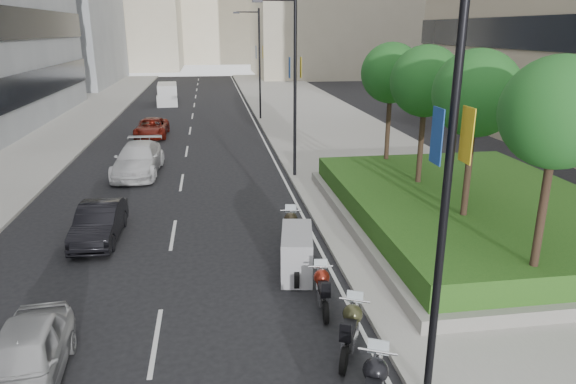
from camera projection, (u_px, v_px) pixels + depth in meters
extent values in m
cube|color=#9E9B93|center=(330.00, 131.00, 38.71)|extent=(10.00, 100.00, 0.15)
cube|color=#9E9B93|center=(36.00, 139.00, 35.71)|extent=(8.00, 100.00, 0.15)
cube|color=silver|center=(260.00, 134.00, 37.97)|extent=(0.12, 100.00, 0.01)
cube|color=silver|center=(189.00, 136.00, 37.23)|extent=(0.12, 100.00, 0.01)
cube|color=gray|center=(473.00, 219.00, 19.92)|extent=(10.00, 14.00, 0.40)
cube|color=#164313|center=(474.00, 204.00, 19.74)|extent=(9.40, 13.40, 0.80)
cylinder|color=#332319|center=(540.00, 223.00, 13.39)|extent=(0.22, 0.22, 4.00)
sphere|color=#1B5721|center=(558.00, 113.00, 12.51)|extent=(2.80, 2.80, 2.80)
cylinder|color=#332319|center=(467.00, 181.00, 17.16)|extent=(0.22, 0.22, 4.00)
sphere|color=#1B5721|center=(477.00, 93.00, 16.28)|extent=(2.80, 2.80, 2.80)
cylinder|color=#332319|center=(420.00, 153.00, 20.93)|extent=(0.22, 0.22, 4.00)
sphere|color=#1B5721|center=(426.00, 81.00, 20.05)|extent=(2.80, 2.80, 2.80)
cylinder|color=#332319|center=(388.00, 134.00, 24.70)|extent=(0.22, 0.22, 4.00)
sphere|color=#1B5721|center=(391.00, 73.00, 23.82)|extent=(2.80, 2.80, 2.80)
cylinder|color=black|center=(446.00, 195.00, 9.37)|extent=(0.16, 0.16, 9.00)
cube|color=yellow|center=(467.00, 135.00, 9.08)|extent=(0.02, 0.45, 1.00)
cube|color=navy|center=(437.00, 136.00, 9.00)|extent=(0.02, 0.45, 1.00)
cylinder|color=black|center=(295.00, 90.00, 25.39)|extent=(0.16, 0.16, 9.00)
cylinder|color=black|center=(276.00, 0.00, 23.99)|extent=(1.80, 0.10, 0.10)
cube|color=black|center=(257.00, 1.00, 23.88)|extent=(0.50, 0.22, 0.14)
cube|color=yellow|center=(301.00, 67.00, 25.10)|extent=(0.02, 0.45, 1.00)
cube|color=navy|center=(289.00, 68.00, 25.02)|extent=(0.02, 0.45, 1.00)
cylinder|color=black|center=(260.00, 66.00, 42.35)|extent=(0.16, 0.16, 9.00)
cylinder|color=black|center=(248.00, 12.00, 40.95)|extent=(1.80, 0.10, 0.10)
cube|color=black|center=(236.00, 13.00, 40.84)|extent=(0.50, 0.22, 0.14)
cube|color=yellow|center=(263.00, 52.00, 42.06)|extent=(0.02, 0.45, 1.00)
cube|color=navy|center=(256.00, 52.00, 41.98)|extent=(0.02, 0.45, 1.00)
cylinder|color=black|center=(377.00, 378.00, 10.87)|extent=(0.40, 0.66, 0.67)
sphere|color=black|center=(376.00, 370.00, 10.18)|extent=(0.52, 0.52, 0.52)
cylinder|color=silver|center=(378.00, 352.00, 10.37)|extent=(0.75, 0.38, 0.05)
cylinder|color=black|center=(344.00, 361.00, 11.47)|extent=(0.37, 0.62, 0.63)
cylinder|color=black|center=(355.00, 323.00, 12.95)|extent=(0.37, 0.62, 0.63)
cube|color=silver|center=(350.00, 336.00, 12.11)|extent=(0.63, 0.91, 0.42)
sphere|color=#30301B|center=(353.00, 314.00, 12.30)|extent=(0.49, 0.49, 0.49)
cube|color=black|center=(348.00, 331.00, 11.74)|extent=(0.57, 0.81, 0.16)
cylinder|color=silver|center=(355.00, 300.00, 12.48)|extent=(0.70, 0.36, 0.05)
cylinder|color=black|center=(326.00, 313.00, 13.46)|extent=(0.17, 0.59, 0.58)
cylinder|color=black|center=(319.00, 285.00, 14.88)|extent=(0.17, 0.59, 0.58)
cube|color=silver|center=(323.00, 294.00, 14.08)|extent=(0.35, 0.82, 0.39)
sphere|color=maroon|center=(322.00, 277.00, 14.26)|extent=(0.45, 0.45, 0.45)
cube|color=black|center=(324.00, 289.00, 13.72)|extent=(0.33, 0.72, 0.15)
cylinder|color=silver|center=(321.00, 266.00, 14.44)|extent=(0.70, 0.11, 0.05)
cylinder|color=black|center=(297.00, 276.00, 15.32)|extent=(0.24, 0.70, 0.69)
cylinder|color=black|center=(297.00, 252.00, 17.01)|extent=(0.24, 0.70, 0.69)
cube|color=gray|center=(297.00, 253.00, 16.05)|extent=(1.31, 2.44, 1.38)
cylinder|color=black|center=(291.00, 246.00, 17.55)|extent=(0.22, 0.64, 0.63)
cylinder|color=black|center=(291.00, 228.00, 19.10)|extent=(0.22, 0.64, 0.63)
cube|color=silver|center=(291.00, 233.00, 18.23)|extent=(0.44, 0.90, 0.43)
sphere|color=#2D2719|center=(291.00, 219.00, 18.43)|extent=(0.49, 0.49, 0.49)
cube|color=black|center=(291.00, 227.00, 17.84)|extent=(0.40, 0.80, 0.16)
cylinder|color=silver|center=(291.00, 211.00, 18.62)|extent=(0.75, 0.17, 0.05)
imported|color=#AEAEB0|center=(24.00, 360.00, 10.92)|extent=(1.86, 4.06, 1.35)
imported|color=black|center=(99.00, 223.00, 18.68)|extent=(1.47, 4.06, 1.33)
imported|color=silver|center=(138.00, 159.00, 27.25)|extent=(2.48, 5.61, 1.60)
imported|color=#63130B|center=(152.00, 128.00, 36.70)|extent=(2.23, 4.72, 1.30)
cube|color=silver|center=(168.00, 94.00, 52.61)|extent=(2.20, 5.06, 2.08)
cube|color=silver|center=(167.00, 101.00, 50.98)|extent=(1.95, 1.31, 1.09)
cylinder|color=black|center=(159.00, 103.00, 51.02)|extent=(0.25, 0.69, 0.69)
cylinder|color=black|center=(175.00, 103.00, 51.25)|extent=(0.25, 0.69, 0.69)
cylinder|color=black|center=(161.00, 99.00, 54.19)|extent=(0.25, 0.69, 0.69)
cylinder|color=black|center=(177.00, 99.00, 54.42)|extent=(0.25, 0.69, 0.69)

